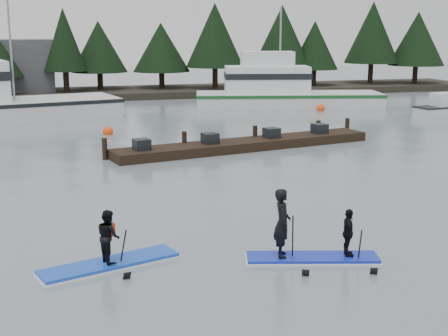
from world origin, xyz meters
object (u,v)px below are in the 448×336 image
object	(u,v)px
fishing_boat_medium	(283,99)
paddleboard_solo	(109,249)
floating_dock	(246,145)
paddleboard_duo	(308,236)

from	to	relation	value
fishing_boat_medium	paddleboard_solo	xyz separation A→B (m)	(-16.30, -29.94, -0.13)
paddleboard_solo	floating_dock	bearing A→B (deg)	42.62
floating_dock	paddleboard_solo	bearing A→B (deg)	-131.99
paddleboard_solo	paddleboard_duo	size ratio (longest dim) A/B	1.05
floating_dock	paddleboard_solo	distance (m)	16.31
fishing_boat_medium	paddleboard_solo	world-z (taller)	fishing_boat_medium
fishing_boat_medium	floating_dock	distance (m)	17.80
fishing_boat_medium	paddleboard_solo	bearing A→B (deg)	-105.14
fishing_boat_medium	paddleboard_solo	distance (m)	34.09
floating_dock	paddleboard_solo	xyz separation A→B (m)	(-8.17, -14.11, 0.24)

